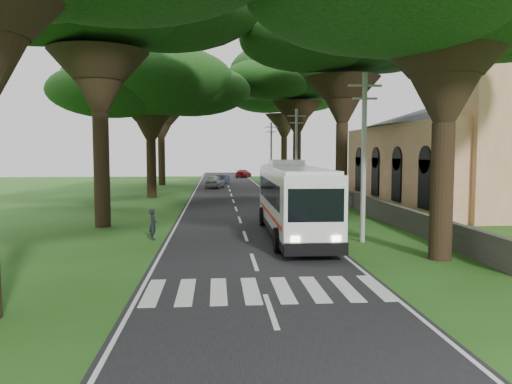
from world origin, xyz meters
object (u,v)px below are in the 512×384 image
pole_far (271,153)px  distant_car_b (221,179)px  pole_near (364,155)px  distant_car_a (215,182)px  pedestrian (153,224)px  pole_mid (296,153)px  coach_bus (293,199)px  church (458,144)px  distant_car_c (243,173)px

pole_far → distant_car_b: bearing=154.4°
pole_near → pole_far: size_ratio=1.00×
distant_car_a → pedestrian: pedestrian is taller
pole_mid → coach_bus: (-3.06, -18.20, -2.27)m
pedestrian → distant_car_a: bearing=-11.7°
church → pole_far: (-12.36, 24.45, -0.73)m
distant_car_b → distant_car_a: bearing=-77.5°
pole_near → distant_car_c: size_ratio=1.82×
coach_bus → distant_car_a: (-4.08, 34.00, -1.14)m
coach_bus → pole_mid: bearing=81.0°
distant_car_a → pole_mid: bearing=127.4°
pole_mid → distant_car_c: bearing=93.6°
pole_mid → pole_far: 20.00m
distant_car_a → pedestrian: 34.54m
coach_bus → pedestrian: 7.11m
church → distant_car_a: 28.42m
pedestrian → distant_car_b: bearing=-12.0°
distant_car_c → distant_car_a: bearing=98.7°
pole_mid → distant_car_b: pole_mid is taller
church → pedestrian: bearing=-147.7°
pole_mid → distant_car_b: 24.13m
coach_bus → distant_car_a: 34.27m
church → pole_mid: size_ratio=3.00×
distant_car_b → pole_mid: bearing=-55.5°
distant_car_b → distant_car_c: size_ratio=0.82×
distant_car_c → pedestrian: 58.98m
pole_near → pole_mid: same height
distant_car_c → pole_far: bearing=116.8°
pole_near → pole_mid: 20.00m
pole_near → pole_far: (0.00, 40.00, 0.00)m
pole_far → distant_car_b: size_ratio=2.23×
pole_mid → distant_car_a: pole_mid is taller
pole_far → distant_car_b: pole_far is taller
pole_far → pedestrian: size_ratio=5.24×
pole_mid → pole_far: bearing=90.0°
pedestrian → church: bearing=-64.6°
pole_near → pedestrian: pole_near is taller
church → distant_car_c: (-14.86, 44.33, -4.24)m
pole_mid → coach_bus: pole_mid is taller
coach_bus → distant_car_b: (-3.24, 41.21, -1.29)m
church → distant_car_b: (-18.66, 27.47, -4.29)m
distant_car_a → pole_near: bearing=114.3°
pole_far → pedestrian: (-10.06, -38.61, -3.42)m
pole_near → pole_mid: (0.00, 20.00, 0.00)m
distant_car_a → distant_car_b: bearing=-83.6°
distant_car_a → pedestrian: bearing=98.2°
distant_car_a → distant_car_b: distant_car_a is taller
pole_mid → distant_car_a: 17.67m
church → distant_car_b: 33.49m
church → pole_far: bearing=116.8°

